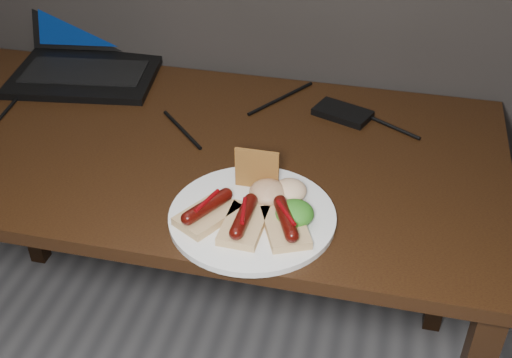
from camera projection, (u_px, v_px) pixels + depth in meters
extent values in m
cube|color=black|center=(179.00, 149.00, 1.40)|extent=(1.40, 0.70, 0.03)
cube|color=black|center=(19.00, 172.00, 1.98)|extent=(0.05, 0.05, 0.72)
cube|color=black|center=(452.00, 235.00, 1.74)|extent=(0.05, 0.05, 0.72)
cube|color=black|center=(85.00, 75.00, 1.64)|extent=(0.39, 0.31, 0.02)
cube|color=black|center=(84.00, 71.00, 1.63)|extent=(0.32, 0.18, 0.00)
cube|color=black|center=(97.00, 4.00, 1.70)|extent=(0.37, 0.14, 0.23)
cube|color=#082A51|center=(97.00, 4.00, 1.70)|extent=(0.33, 0.12, 0.20)
cube|color=black|center=(343.00, 113.00, 1.48)|extent=(0.15, 0.11, 0.02)
cylinder|color=black|center=(182.00, 129.00, 1.43)|extent=(0.13, 0.13, 0.01)
cylinder|color=black|center=(281.00, 98.00, 1.55)|extent=(0.12, 0.19, 0.01)
cylinder|color=black|center=(393.00, 127.00, 1.44)|extent=(0.12, 0.08, 0.01)
cylinder|color=black|center=(13.00, 102.00, 1.53)|extent=(0.03, 0.20, 0.01)
cylinder|color=white|center=(252.00, 216.00, 1.18)|extent=(0.39, 0.39, 0.01)
cube|color=#DFC683|center=(208.00, 215.00, 1.16)|extent=(0.12, 0.13, 0.02)
cylinder|color=#4D0D05|center=(207.00, 206.00, 1.15)|extent=(0.07, 0.09, 0.02)
sphere|color=#4D0D05|center=(188.00, 219.00, 1.12)|extent=(0.02, 0.02, 0.02)
sphere|color=#4D0D05|center=(226.00, 194.00, 1.18)|extent=(0.03, 0.02, 0.02)
cylinder|color=#630408|center=(207.00, 201.00, 1.14)|extent=(0.03, 0.07, 0.01)
cube|color=#DFC683|center=(244.00, 225.00, 1.14)|extent=(0.07, 0.12, 0.02)
cylinder|color=#4D0D05|center=(244.00, 216.00, 1.13)|extent=(0.03, 0.10, 0.02)
sphere|color=#4D0D05|center=(236.00, 233.00, 1.09)|extent=(0.03, 0.02, 0.02)
sphere|color=#4D0D05|center=(251.00, 200.00, 1.17)|extent=(0.03, 0.02, 0.02)
cylinder|color=#630408|center=(244.00, 211.00, 1.12)|extent=(0.02, 0.07, 0.01)
cube|color=#DFC683|center=(286.00, 227.00, 1.14)|extent=(0.11, 0.13, 0.02)
cylinder|color=#4D0D05|center=(286.00, 218.00, 1.12)|extent=(0.06, 0.10, 0.02)
sphere|color=#4D0D05|center=(292.00, 236.00, 1.09)|extent=(0.03, 0.02, 0.02)
sphere|color=#4D0D05|center=(280.00, 202.00, 1.16)|extent=(0.03, 0.02, 0.02)
cylinder|color=#630408|center=(286.00, 213.00, 1.12)|extent=(0.05, 0.06, 0.01)
cube|color=#AC6B2F|center=(257.00, 169.00, 1.22)|extent=(0.09, 0.01, 0.08)
ellipsoid|color=#1C5911|center=(295.00, 213.00, 1.15)|extent=(0.07, 0.07, 0.04)
ellipsoid|color=maroon|center=(268.00, 192.00, 1.20)|extent=(0.07, 0.07, 0.04)
ellipsoid|color=beige|center=(290.00, 190.00, 1.21)|extent=(0.06, 0.06, 0.04)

